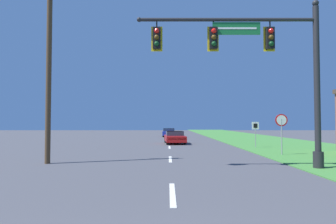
# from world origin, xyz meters

# --- Properties ---
(grass_verge_right) EXTENTS (10.00, 110.00, 0.04)m
(grass_verge_right) POSITION_xyz_m (10.50, 30.00, 0.02)
(grass_verge_right) COLOR #428438
(grass_verge_right) RESTS_ON ground
(road_center_line) EXTENTS (0.16, 34.80, 0.01)m
(road_center_line) POSITION_xyz_m (0.00, 22.00, 0.01)
(road_center_line) COLOR silver
(road_center_line) RESTS_ON ground
(signal_mast) EXTENTS (8.13, 0.47, 7.38)m
(signal_mast) POSITION_xyz_m (4.22, 10.59, 4.56)
(signal_mast) COLOR #232326
(signal_mast) RESTS_ON grass_verge_right
(car_ahead) EXTENTS (2.10, 4.58, 1.19)m
(car_ahead) POSITION_xyz_m (0.53, 26.53, 0.60)
(car_ahead) COLOR black
(car_ahead) RESTS_ON ground
(far_car) EXTENTS (1.82, 4.27, 1.19)m
(far_car) POSITION_xyz_m (-0.00, 41.34, 0.60)
(far_car) COLOR black
(far_car) RESTS_ON ground
(stop_sign) EXTENTS (0.76, 0.07, 2.50)m
(stop_sign) POSITION_xyz_m (6.90, 16.09, 1.86)
(stop_sign) COLOR gray
(stop_sign) RESTS_ON grass_verge_right
(route_sign_post) EXTENTS (0.55, 0.06, 2.03)m
(route_sign_post) POSITION_xyz_m (6.89, 21.56, 1.53)
(route_sign_post) COLOR gray
(route_sign_post) RESTS_ON grass_verge_right
(utility_pole_near) EXTENTS (1.80, 0.26, 9.49)m
(utility_pole_near) POSITION_xyz_m (-6.03, 12.27, 4.90)
(utility_pole_near) COLOR #4C3823
(utility_pole_near) RESTS_ON ground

